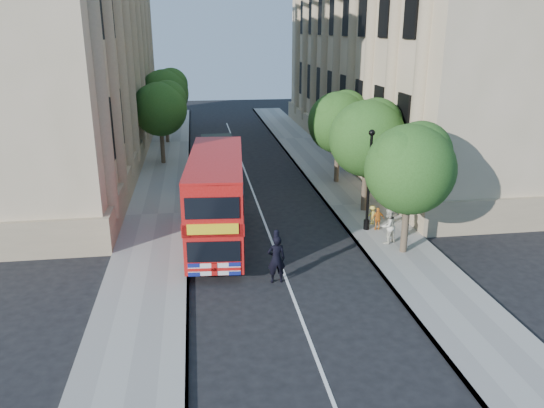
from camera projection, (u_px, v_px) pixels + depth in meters
name	position (u px, v px, depth m)	size (l,w,h in m)	color
ground	(291.00, 292.00, 20.92)	(120.00, 120.00, 0.00)	black
pavement_right	(357.00, 205.00, 31.09)	(3.50, 80.00, 0.12)	gray
pavement_left	(158.00, 215.00, 29.51)	(3.50, 80.00, 0.12)	gray
building_right	(408.00, 41.00, 42.53)	(12.00, 38.00, 18.00)	tan
building_left	(49.00, 42.00, 38.75)	(12.00, 38.00, 18.00)	tan
tree_right_near	(411.00, 164.00, 23.24)	(4.00, 4.00, 6.08)	#473828
tree_right_mid	(368.00, 134.00, 28.81)	(4.20, 4.20, 6.37)	#473828
tree_right_far	(339.00, 119.00, 34.49)	(4.00, 4.00, 6.15)	#473828
tree_left_far	(160.00, 106.00, 39.41)	(4.00, 4.00, 6.30)	#473828
tree_left_back	(165.00, 91.00, 46.84)	(4.20, 4.20, 6.65)	#473828
lamp_post	(369.00, 184.00, 26.46)	(0.32, 0.32, 5.16)	black
double_decker_bus	(217.00, 197.00, 25.09)	(3.14, 9.32, 4.23)	#AE0E0C
box_van	(219.00, 163.00, 35.21)	(2.14, 5.15, 2.94)	black
police_constable	(276.00, 259.00, 21.48)	(0.74, 0.49, 2.04)	black
woman_pedestrian	(388.00, 226.00, 25.19)	(0.84, 0.66, 1.73)	silver
child_a	(378.00, 219.00, 26.97)	(0.69, 0.29, 1.17)	orange
child_b	(372.00, 215.00, 27.76)	(0.65, 0.37, 1.01)	#E5CD4E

